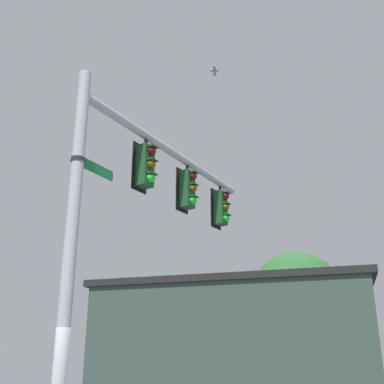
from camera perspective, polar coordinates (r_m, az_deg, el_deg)
The scene contains 9 objects.
signal_pole at distance 9.42m, azimuth -14.08°, elevation -6.73°, with size 0.25×0.25×7.75m, color #ADB2B7.
mast_arm at distance 13.00m, azimuth -2.17°, elevation 4.53°, with size 0.21×0.21×6.85m, color #ADB2B7.
traffic_light_nearest_pole at distance 11.76m, azimuth -5.44°, elevation 3.08°, with size 0.54×0.49×1.31m.
traffic_light_mid_inner at distance 13.22m, azimuth -0.50°, elevation 0.33°, with size 0.54×0.49×1.31m.
traffic_light_mid_outer at distance 14.79m, azimuth 3.42°, elevation -1.86°, with size 0.54×0.49×1.31m.
street_name_sign at distance 10.17m, azimuth -12.08°, elevation 3.14°, with size 1.20×0.29×0.22m.
bird_flying at distance 13.91m, azimuth 2.65°, elevation 14.04°, with size 0.43×0.29×0.11m.
storefront_building at distance 23.29m, azimuth 5.15°, elevation -17.44°, with size 10.04×13.76×5.55m.
tree_by_storefront at distance 23.56m, azimuth 12.20°, elevation -12.18°, with size 4.34×4.34×7.01m.
Camera 1 is at (6.13, 6.85, 1.83)m, focal length 45.58 mm.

